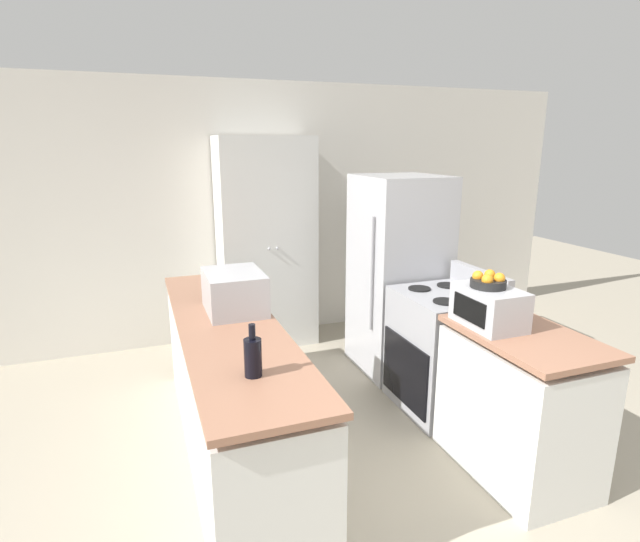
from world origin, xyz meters
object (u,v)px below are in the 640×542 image
object	(u,v)px
microwave	(235,292)
toaster_oven	(489,307)
wine_bottle	(253,356)
pantry_cabinet	(266,244)
fruit_bowl	(488,281)
refrigerator	(398,275)
stove	(443,350)

from	to	relation	value
microwave	toaster_oven	distance (m)	1.61
wine_bottle	toaster_oven	bearing A→B (deg)	6.53
pantry_cabinet	microwave	xyz separation A→B (m)	(-0.62, -1.59, 0.02)
fruit_bowl	refrigerator	bearing A→B (deg)	82.70
pantry_cabinet	fruit_bowl	xyz separation A→B (m)	(0.76, -2.39, 0.16)
refrigerator	wine_bottle	world-z (taller)	refrigerator
refrigerator	toaster_oven	xyz separation A→B (m)	(-0.17, -1.43, 0.17)
pantry_cabinet	fruit_bowl	size ratio (longest dim) A/B	9.82
stove	microwave	xyz separation A→B (m)	(-1.55, 0.15, 0.58)
refrigerator	toaster_oven	world-z (taller)	refrigerator
stove	wine_bottle	size ratio (longest dim) A/B	4.11
refrigerator	fruit_bowl	size ratio (longest dim) A/B	8.24
wine_bottle	stove	bearing A→B (deg)	26.62
stove	toaster_oven	distance (m)	0.88
toaster_oven	pantry_cabinet	bearing A→B (deg)	107.86
microwave	refrigerator	bearing A→B (deg)	21.57
pantry_cabinet	refrigerator	bearing A→B (deg)	-45.85
fruit_bowl	microwave	bearing A→B (deg)	150.19
stove	toaster_oven	xyz separation A→B (m)	(-0.15, -0.65, 0.57)
microwave	stove	bearing A→B (deg)	-5.68
pantry_cabinet	wine_bottle	xyz separation A→B (m)	(-0.72, -2.57, -0.02)
refrigerator	wine_bottle	xyz separation A→B (m)	(-1.67, -1.60, 0.15)
stove	refrigerator	xyz separation A→B (m)	(0.02, 0.77, 0.40)
microwave	toaster_oven	size ratio (longest dim) A/B	1.12
toaster_oven	microwave	bearing A→B (deg)	149.91
toaster_oven	wine_bottle	bearing A→B (deg)	-173.47
stove	fruit_bowl	world-z (taller)	fruit_bowl
microwave	fruit_bowl	bearing A→B (deg)	-29.81
wine_bottle	refrigerator	bearing A→B (deg)	43.80
stove	fruit_bowl	distance (m)	0.98
toaster_oven	fruit_bowl	size ratio (longest dim) A/B	2.01
pantry_cabinet	stove	world-z (taller)	pantry_cabinet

